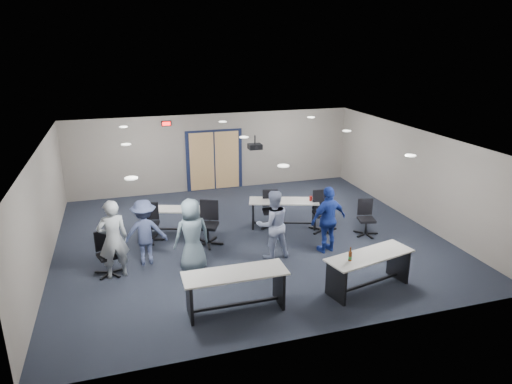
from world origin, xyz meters
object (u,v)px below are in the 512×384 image
object	(u,v)px
chair_back_d	(323,212)
chair_back_c	(271,210)
table_back_left	(172,216)
chair_loose_left	(108,254)
person_plaid	(192,235)
chair_back_b	(208,224)
table_front_right	(369,265)
table_back_right	(284,209)
table_front_left	(235,285)
chair_back_a	(150,223)
person_gray	(113,239)
chair_loose_right	(367,218)
person_back	(145,232)
person_navy	(328,220)
person_lightblue	(273,224)

from	to	relation	value
chair_back_d	chair_back_c	bearing A→B (deg)	156.82
table_back_left	chair_back_c	size ratio (longest dim) A/B	1.72
chair_loose_left	person_plaid	world-z (taller)	person_plaid
chair_back_b	person_plaid	xyz separation A→B (m)	(-0.59, -1.21, 0.28)
table_front_right	person_plaid	xyz separation A→B (m)	(-3.44, 1.98, 0.30)
table_front_right	table_back_right	distance (m)	3.81
table_front_left	chair_back_b	distance (m)	3.16
table_front_left	table_front_right	size ratio (longest dim) A/B	0.98
table_back_left	chair_back_d	distance (m)	4.20
chair_loose_left	table_front_right	bearing A→B (deg)	-41.08
chair_back_a	person_plaid	world-z (taller)	person_plaid
table_front_left	chair_back_d	xyz separation A→B (m)	(3.32, 3.11, 0.01)
table_back_right	chair_back_b	bearing A→B (deg)	-147.91
chair_back_b	chair_loose_left	xyz separation A→B (m)	(-2.46, -0.91, -0.07)
chair_back_c	person_plaid	xyz separation A→B (m)	(-2.55, -1.86, 0.33)
table_back_left	person_gray	size ratio (longest dim) A/B	0.99
table_back_right	chair_back_a	distance (m)	3.73
table_front_left	person_gray	distance (m)	3.09
chair_back_d	chair_loose_right	size ratio (longest dim) A/B	1.17
person_gray	person_back	world-z (taller)	person_gray
table_front_left	chair_back_c	bearing A→B (deg)	62.31
chair_back_c	chair_back_d	size ratio (longest dim) A/B	0.92
table_back_left	person_navy	xyz separation A→B (m)	(3.61, -2.33, 0.38)
table_front_left	chair_loose_right	world-z (taller)	chair_loose_right
person_plaid	person_navy	world-z (taller)	person_plaid
chair_back_c	person_navy	size ratio (longest dim) A/B	0.62
chair_back_d	person_back	xyz separation A→B (m)	(-4.86, -0.53, 0.23)
table_front_right	chair_back_c	world-z (taller)	table_front_right
table_front_right	chair_back_a	distance (m)	5.75
person_gray	person_navy	bearing A→B (deg)	167.71
table_front_left	person_navy	world-z (taller)	person_navy
table_front_right	person_lightblue	size ratio (longest dim) A/B	1.21
chair_back_d	table_front_left	bearing A→B (deg)	-131.48
chair_back_b	chair_back_a	bearing A→B (deg)	178.73
table_back_left	person_gray	world-z (taller)	person_gray
table_front_right	chair_loose_left	size ratio (longest dim) A/B	2.06
chair_back_a	person_gray	xyz separation A→B (m)	(-0.90, -1.73, 0.41)
table_back_right	person_back	xyz separation A→B (m)	(-3.93, -1.17, 0.25)
person_navy	table_back_left	bearing A→B (deg)	-44.71
chair_back_a	person_plaid	bearing A→B (deg)	-52.56
table_back_left	chair_loose_right	distance (m)	5.35
person_navy	chair_loose_right	bearing A→B (deg)	-169.27
table_back_left	person_back	size ratio (longest dim) A/B	1.14
person_gray	table_back_left	bearing A→B (deg)	-135.55
table_back_left	person_gray	xyz separation A→B (m)	(-1.52, -2.15, 0.44)
chair_loose_right	chair_back_c	bearing A→B (deg)	164.00
chair_back_a	chair_back_d	world-z (taller)	chair_back_d
person_navy	table_front_right	bearing A→B (deg)	78.89
table_front_right	person_navy	bearing A→B (deg)	77.83
table_back_left	table_back_right	distance (m)	3.16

